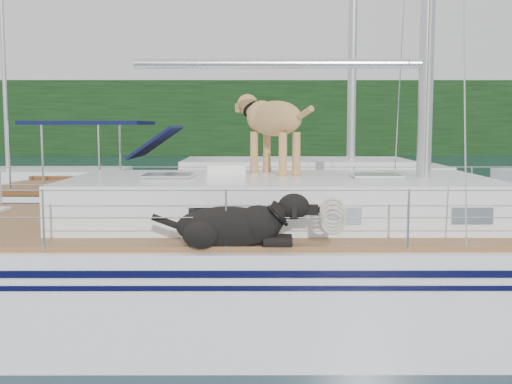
{
  "coord_description": "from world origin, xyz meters",
  "views": [
    {
      "loc": [
        0.48,
        -8.0,
        2.46
      ],
      "look_at": [
        0.5,
        0.2,
        1.6
      ],
      "focal_mm": 45.0,
      "sensor_mm": 36.0,
      "label": 1
    }
  ],
  "objects": [
    {
      "name": "bg_boat_center",
      "position": [
        4.0,
        16.0,
        0.45
      ],
      "size": [
        7.2,
        3.0,
        11.65
      ],
      "color": "white",
      "rests_on": "ground"
    },
    {
      "name": "shore_bank",
      "position": [
        0.0,
        46.2,
        0.6
      ],
      "size": [
        92.0,
        1.0,
        1.2
      ],
      "primitive_type": "cube",
      "color": "#595147",
      "rests_on": "ground"
    },
    {
      "name": "neighbor_sailboat",
      "position": [
        0.28,
        5.82,
        0.63
      ],
      "size": [
        11.0,
        3.5,
        13.3
      ],
      "color": "white",
      "rests_on": "ground"
    },
    {
      "name": "main_sailboat",
      "position": [
        0.1,
        0.0,
        0.69
      ],
      "size": [
        12.0,
        3.8,
        14.01
      ],
      "color": "white",
      "rests_on": "ground"
    },
    {
      "name": "tree_line",
      "position": [
        0.0,
        45.0,
        3.0
      ],
      "size": [
        90.0,
        3.0,
        6.0
      ],
      "primitive_type": "cube",
      "color": "black",
      "rests_on": "ground"
    },
    {
      "name": "ground",
      "position": [
        0.0,
        0.0,
        0.0
      ],
      "size": [
        120.0,
        120.0,
        0.0
      ],
      "primitive_type": "plane",
      "color": "black",
      "rests_on": "ground"
    },
    {
      "name": "bg_boat_west",
      "position": [
        -8.0,
        14.0,
        0.45
      ],
      "size": [
        8.0,
        3.0,
        11.65
      ],
      "color": "white",
      "rests_on": "ground"
    }
  ]
}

